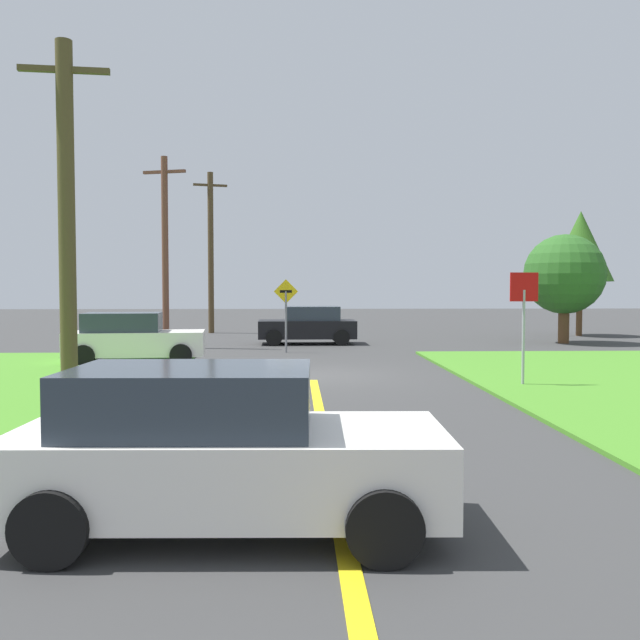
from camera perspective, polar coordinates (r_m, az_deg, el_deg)
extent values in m
plane|color=#383838|center=(18.50, -0.65, -4.72)|extent=(120.00, 120.00, 0.00)
cube|color=yellow|center=(10.62, 0.45, -10.27)|extent=(0.20, 14.00, 0.01)
cylinder|color=#9EA0A8|center=(16.90, 16.88, -1.53)|extent=(0.07, 0.07, 2.36)
cube|color=red|center=(16.86, 16.94, 2.70)|extent=(0.70, 0.09, 0.70)
cube|color=white|center=(22.18, -15.33, -1.92)|extent=(4.43, 2.22, 0.76)
cube|color=#2D3842|center=(22.20, -16.41, -0.17)|extent=(2.49, 1.81, 0.60)
cylinder|color=black|center=(22.94, -11.44, -2.48)|extent=(0.70, 0.29, 0.68)
cylinder|color=black|center=(21.19, -11.73, -2.91)|extent=(0.70, 0.29, 0.68)
cylinder|color=black|center=(23.30, -18.59, -2.49)|extent=(0.70, 0.29, 0.68)
cylinder|color=black|center=(21.58, -19.45, -2.90)|extent=(0.70, 0.29, 0.68)
cube|color=black|center=(28.86, -1.11, -0.78)|extent=(4.18, 2.05, 0.76)
cube|color=#2D3842|center=(28.83, -0.64, 0.57)|extent=(2.31, 1.78, 0.60)
cylinder|color=black|center=(27.90, -3.93, -1.52)|extent=(0.68, 0.23, 0.68)
cylinder|color=black|center=(29.82, -3.88, -1.25)|extent=(0.68, 0.23, 0.68)
cylinder|color=black|center=(28.00, 1.84, -1.50)|extent=(0.68, 0.23, 0.68)
cylinder|color=black|center=(29.92, 1.52, -1.23)|extent=(0.68, 0.23, 0.68)
cube|color=white|center=(6.81, -7.61, -12.22)|extent=(4.25, 1.91, 0.76)
cube|color=#2D3842|center=(6.73, -10.86, -6.51)|extent=(2.36, 1.64, 0.60)
cylinder|color=black|center=(7.70, 4.14, -12.75)|extent=(0.69, 0.24, 0.68)
cylinder|color=black|center=(6.04, 5.49, -17.15)|extent=(0.69, 0.24, 0.68)
cylinder|color=black|center=(8.01, -17.22, -12.26)|extent=(0.69, 0.24, 0.68)
cylinder|color=black|center=(6.43, -21.91, -16.10)|extent=(0.69, 0.24, 0.68)
cylinder|color=#4D4324|center=(14.84, -20.70, 7.63)|extent=(0.34, 0.34, 7.42)
cube|color=#4D4324|center=(15.44, -20.91, 19.24)|extent=(1.80, 0.31, 0.12)
cylinder|color=brown|center=(27.61, -13.01, 5.59)|extent=(0.26, 0.26, 7.63)
cube|color=brown|center=(27.95, -13.09, 12.16)|extent=(1.77, 0.59, 0.12)
cylinder|color=#4C3A23|center=(36.46, -9.26, 5.64)|extent=(0.31, 0.31, 8.56)
cube|color=#4C3A23|center=(36.82, -9.30, 11.23)|extent=(1.77, 0.59, 0.12)
cylinder|color=slate|center=(24.97, -2.91, -0.18)|extent=(0.08, 0.08, 2.28)
cube|color=yellow|center=(24.94, -2.91, 2.44)|extent=(0.90, 0.14, 0.91)
cube|color=black|center=(24.94, -2.91, 2.44)|extent=(0.45, 0.09, 0.10)
cylinder|color=brown|center=(36.27, 21.16, 0.91)|extent=(0.30, 0.30, 2.74)
cone|color=#2E601B|center=(36.31, 21.24, 5.85)|extent=(3.21, 3.21, 3.53)
cylinder|color=brown|center=(31.07, 19.99, -0.37)|extent=(0.47, 0.47, 1.63)
sphere|color=#2A5E20|center=(31.04, 20.05, 3.68)|extent=(3.46, 3.46, 3.46)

